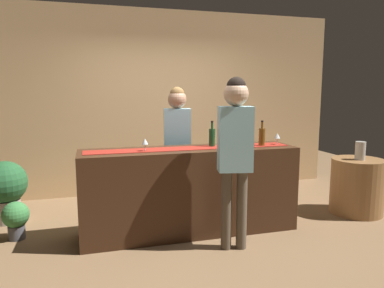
{
  "coord_description": "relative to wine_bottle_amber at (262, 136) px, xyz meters",
  "views": [
    {
      "loc": [
        -1.1,
        -3.94,
        1.65
      ],
      "look_at": [
        0.02,
        0.0,
        1.04
      ],
      "focal_mm": 34.07,
      "sensor_mm": 36.0,
      "label": 1
    }
  ],
  "objects": [
    {
      "name": "ground_plane",
      "position": [
        -0.87,
        0.05,
        -1.1
      ],
      "size": [
        10.0,
        10.0,
        0.0
      ],
      "primitive_type": "plane",
      "color": "brown"
    },
    {
      "name": "back_wall",
      "position": [
        -0.87,
        1.95,
        0.35
      ],
      "size": [
        6.0,
        0.12,
        2.9
      ],
      "primitive_type": "cube",
      "color": "tan",
      "rests_on": "ground"
    },
    {
      "name": "bar_counter",
      "position": [
        -0.87,
        0.05,
        -0.61
      ],
      "size": [
        2.48,
        0.6,
        0.99
      ],
      "primitive_type": "cube",
      "color": "#3D2314",
      "rests_on": "ground"
    },
    {
      "name": "counter_runner_cloth",
      "position": [
        -0.87,
        0.05,
        -0.11
      ],
      "size": [
        2.35,
        0.28,
        0.01
      ],
      "primitive_type": "cube",
      "color": "maroon",
      "rests_on": "bar_counter"
    },
    {
      "name": "wine_bottle_amber",
      "position": [
        0.0,
        0.0,
        0.0
      ],
      "size": [
        0.07,
        0.07,
        0.3
      ],
      "color": "brown",
      "rests_on": "bar_counter"
    },
    {
      "name": "wine_bottle_green",
      "position": [
        -0.59,
        0.11,
        0.0
      ],
      "size": [
        0.07,
        0.07,
        0.3
      ],
      "color": "#194723",
      "rests_on": "bar_counter"
    },
    {
      "name": "wine_glass_near_customer",
      "position": [
        -1.39,
        -0.02,
        -0.01
      ],
      "size": [
        0.07,
        0.07,
        0.14
      ],
      "color": "silver",
      "rests_on": "bar_counter"
    },
    {
      "name": "wine_glass_mid_counter",
      "position": [
        0.22,
        0.03,
        -0.01
      ],
      "size": [
        0.07,
        0.07,
        0.14
      ],
      "color": "silver",
      "rests_on": "bar_counter"
    },
    {
      "name": "bartender",
      "position": [
        -0.88,
        0.63,
        -0.06
      ],
      "size": [
        0.37,
        0.26,
        1.69
      ],
      "rotation": [
        0.0,
        0.0,
        2.96
      ],
      "color": "#26262B",
      "rests_on": "ground"
    },
    {
      "name": "customer_sipping",
      "position": [
        -0.56,
        -0.52,
        0.01
      ],
      "size": [
        0.37,
        0.26,
        1.78
      ],
      "rotation": [
        0.0,
        0.0,
        -0.2
      ],
      "color": "brown",
      "rests_on": "ground"
    },
    {
      "name": "round_side_table",
      "position": [
        1.46,
        0.07,
        -0.73
      ],
      "size": [
        0.68,
        0.68,
        0.74
      ],
      "primitive_type": "cylinder",
      "color": "olive",
      "rests_on": "ground"
    },
    {
      "name": "vase_on_side_table",
      "position": [
        1.45,
        0.03,
        -0.24
      ],
      "size": [
        0.13,
        0.13,
        0.24
      ],
      "primitive_type": "cylinder",
      "color": "#B7B2A8",
      "rests_on": "round_side_table"
    },
    {
      "name": "potted_plant_tall",
      "position": [
        -3.0,
        0.98,
        -0.65
      ],
      "size": [
        0.53,
        0.53,
        0.78
      ],
      "color": "#9E9389",
      "rests_on": "ground"
    },
    {
      "name": "potted_plant_small",
      "position": [
        -2.79,
        0.37,
        -0.86
      ],
      "size": [
        0.29,
        0.29,
        0.43
      ],
      "color": "#4C4C51",
      "rests_on": "ground"
    }
  ]
}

